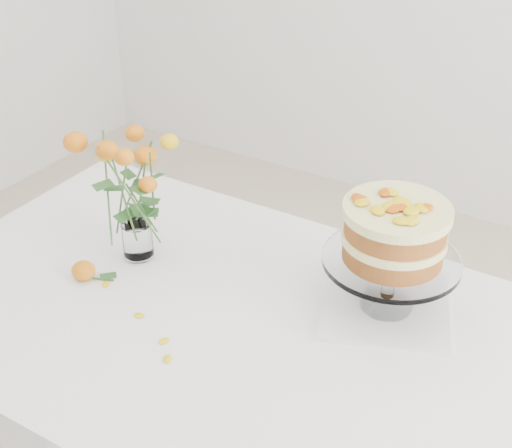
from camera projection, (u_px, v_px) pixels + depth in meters
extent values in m
cube|color=tan|center=(209.00, 319.00, 1.62)|extent=(1.40, 0.90, 0.04)
cylinder|color=tan|center=(121.00, 284.00, 2.36)|extent=(0.06, 0.06, 0.71)
cylinder|color=tan|center=(497.00, 434.00, 1.82)|extent=(0.06, 0.06, 0.71)
cube|color=white|center=(209.00, 311.00, 1.61)|extent=(1.42, 0.92, 0.01)
cube|color=white|center=(303.00, 251.00, 2.00)|extent=(1.42, 0.01, 0.20)
cube|color=white|center=(386.00, 307.00, 1.61)|extent=(0.36, 0.36, 0.01)
cylinder|color=white|center=(389.00, 280.00, 1.57)|extent=(0.03, 0.03, 0.10)
cylinder|color=white|center=(391.00, 260.00, 1.54)|extent=(0.30, 0.30, 0.01)
cylinder|color=#944D21|center=(393.00, 249.00, 1.52)|extent=(0.26, 0.26, 0.04)
cylinder|color=#FFF3A4|center=(394.00, 237.00, 1.51)|extent=(0.28, 0.28, 0.02)
cylinder|color=#944D21|center=(396.00, 224.00, 1.49)|extent=(0.26, 0.26, 0.04)
cylinder|color=#FFF3A4|center=(397.00, 211.00, 1.47)|extent=(0.28, 0.28, 0.02)
cylinder|color=white|center=(139.00, 255.00, 1.78)|extent=(0.06, 0.06, 0.01)
cylinder|color=white|center=(138.00, 239.00, 1.76)|extent=(0.08, 0.08, 0.09)
ellipsoid|color=#BB4609|center=(83.00, 271.00, 1.69)|extent=(0.06, 0.06, 0.05)
cylinder|color=#335D25|center=(100.00, 279.00, 1.70)|extent=(0.06, 0.03, 0.01)
ellipsoid|color=yellow|center=(139.00, 316.00, 1.58)|extent=(0.03, 0.02, 0.00)
ellipsoid|color=yellow|center=(164.00, 341.00, 1.51)|extent=(0.03, 0.02, 0.00)
ellipsoid|color=yellow|center=(168.00, 359.00, 1.46)|extent=(0.03, 0.02, 0.00)
ellipsoid|color=yellow|center=(106.00, 285.00, 1.68)|extent=(0.03, 0.02, 0.00)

